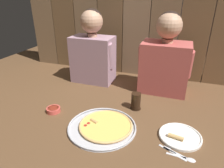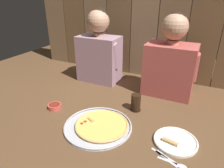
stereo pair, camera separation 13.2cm
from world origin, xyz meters
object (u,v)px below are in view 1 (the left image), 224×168
pizza_tray (104,126)px  drinking_glass (136,101)px  dipping_bowl (53,110)px  diner_left (93,50)px  diner_right (165,58)px  dinner_plate (180,136)px

pizza_tray → drinking_glass: size_ratio=3.47×
dipping_bowl → diner_left: bearing=86.1°
pizza_tray → drinking_glass: (0.13, 0.27, 0.05)m
pizza_tray → diner_left: size_ratio=0.66×
diner_right → drinking_glass: bearing=-111.5°
drinking_glass → pizza_tray: bearing=-115.5°
drinking_glass → diner_left: diner_left is taller
diner_left → diner_right: (0.61, 0.00, -0.01)m
dipping_bowl → diner_left: diner_left is taller
pizza_tray → dinner_plate: dinner_plate is taller
dinner_plate → drinking_glass: 0.37m
pizza_tray → diner_left: bearing=118.8°
dinner_plate → dipping_bowl: 0.81m
pizza_tray → diner_right: diner_right is taller
pizza_tray → drinking_glass: drinking_glass is taller
diner_left → dipping_bowl: bearing=-93.9°
pizza_tray → dipping_bowl: (-0.38, 0.05, 0.01)m
diner_right → dipping_bowl: bearing=-138.5°
dinner_plate → drinking_glass: bearing=144.6°
pizza_tray → drinking_glass: 0.30m
pizza_tray → dinner_plate: 0.43m
diner_left → diner_right: diner_left is taller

